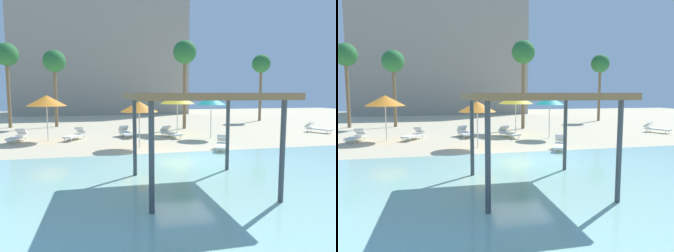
% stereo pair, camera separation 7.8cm
% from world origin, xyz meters
% --- Properties ---
extents(ground_plane, '(80.00, 80.00, 0.00)m').
position_xyz_m(ground_plane, '(0.00, 0.00, 0.00)').
color(ground_plane, beige).
extents(lagoon_water, '(44.00, 13.50, 0.04)m').
position_xyz_m(lagoon_water, '(0.00, -5.25, 0.02)').
color(lagoon_water, '#99D1C6').
rests_on(lagoon_water, ground).
extents(shade_pavilion, '(4.20, 4.20, 2.95)m').
position_xyz_m(shade_pavilion, '(-0.57, -3.93, 2.76)').
color(shade_pavilion, '#42474C').
rests_on(shade_pavilion, ground).
extents(beach_umbrella_teal_1, '(1.90, 1.90, 2.72)m').
position_xyz_m(beach_umbrella_teal_1, '(3.58, 5.86, 2.45)').
color(beach_umbrella_teal_1, silver).
rests_on(beach_umbrella_teal_1, ground).
extents(beach_umbrella_orange_2, '(2.04, 2.04, 2.50)m').
position_xyz_m(beach_umbrella_orange_2, '(-1.43, 3.43, 2.22)').
color(beach_umbrella_orange_2, silver).
rests_on(beach_umbrella_orange_2, ground).
extents(beach_umbrella_orange_3, '(2.38, 2.38, 2.81)m').
position_xyz_m(beach_umbrella_orange_3, '(-6.64, 6.99, 2.48)').
color(beach_umbrella_orange_3, silver).
rests_on(beach_umbrella_orange_3, ground).
extents(beach_umbrella_yellow_4, '(2.45, 2.45, 2.86)m').
position_xyz_m(beach_umbrella_yellow_4, '(1.89, 8.10, 2.52)').
color(beach_umbrella_yellow_4, silver).
rests_on(beach_umbrella_yellow_4, ground).
extents(lounge_chair_0, '(1.36, 1.97, 0.74)m').
position_xyz_m(lounge_chair_0, '(2.66, 1.78, 0.33)').
color(lounge_chair_0, white).
rests_on(lounge_chair_0, ground).
extents(lounge_chair_1, '(0.93, 1.97, 0.74)m').
position_xyz_m(lounge_chair_1, '(-1.82, 7.57, 0.33)').
color(lounge_chair_1, white).
rests_on(lounge_chair_1, ground).
extents(lounge_chair_2, '(1.20, 1.99, 0.74)m').
position_xyz_m(lounge_chair_2, '(1.04, 6.76, 0.33)').
color(lounge_chair_2, white).
rests_on(lounge_chair_2, ground).
extents(lounge_chair_3, '(1.30, 1.98, 0.74)m').
position_xyz_m(lounge_chair_3, '(12.40, 6.86, 0.33)').
color(lounge_chair_3, white).
rests_on(lounge_chair_3, ground).
extents(lounge_chair_4, '(1.42, 1.96, 0.74)m').
position_xyz_m(lounge_chair_4, '(-4.99, 7.13, 0.33)').
color(lounge_chair_4, white).
rests_on(lounge_chair_4, ground).
extents(lounge_chair_6, '(0.89, 1.97, 0.74)m').
position_xyz_m(lounge_chair_6, '(-8.38, 7.14, 0.33)').
color(lounge_chair_6, white).
rests_on(lounge_chair_6, ground).
extents(palm_tree_0, '(1.90, 1.90, 7.10)m').
position_xyz_m(palm_tree_0, '(-10.96, 15.36, 5.95)').
color(palm_tree_0, brown).
rests_on(palm_tree_0, ground).
extents(palm_tree_1, '(1.90, 1.90, 6.62)m').
position_xyz_m(palm_tree_1, '(-7.18, 15.18, 5.49)').
color(palm_tree_1, brown).
rests_on(palm_tree_1, ground).
extents(palm_tree_2, '(1.90, 1.90, 6.96)m').
position_xyz_m(palm_tree_2, '(13.20, 16.60, 5.82)').
color(palm_tree_2, brown).
rests_on(palm_tree_2, ground).
extents(palm_tree_3, '(1.90, 1.90, 7.20)m').
position_xyz_m(palm_tree_3, '(3.37, 11.43, 6.04)').
color(palm_tree_3, brown).
rests_on(palm_tree_3, ground).
extents(hotel_block_0, '(23.35, 11.49, 16.15)m').
position_xyz_m(hotel_block_0, '(-2.82, 34.11, 8.08)').
color(hotel_block_0, '#9E9384').
rests_on(hotel_block_0, ground).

